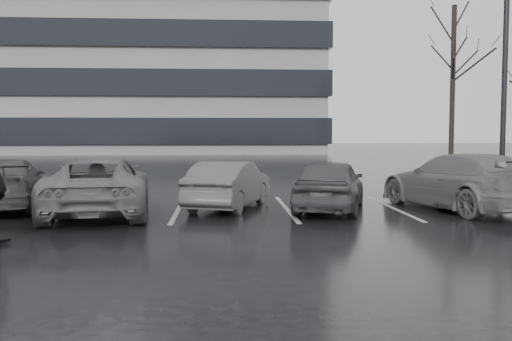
{
  "coord_description": "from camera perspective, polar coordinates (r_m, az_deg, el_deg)",
  "views": [
    {
      "loc": [
        -1.12,
        -12.18,
        2.02
      ],
      "look_at": [
        -0.29,
        1.0,
        1.1
      ],
      "focal_mm": 40.0,
      "sensor_mm": 36.0,
      "label": 1
    }
  ],
  "objects": [
    {
      "name": "ground",
      "position": [
        12.4,
        1.62,
        -5.39
      ],
      "size": [
        160.0,
        160.0,
        0.0
      ],
      "primitive_type": "plane",
      "color": "black",
      "rests_on": "ground"
    },
    {
      "name": "office_building",
      "position": [
        64.88,
        -23.12,
        14.63
      ],
      "size": [
        61.0,
        26.0,
        29.0
      ],
      "color": "gray",
      "rests_on": "ground"
    },
    {
      "name": "car_main",
      "position": [
        14.55,
        7.38,
        -1.38
      ],
      "size": [
        2.65,
        4.21,
        1.34
      ],
      "primitive_type": "imported",
      "rotation": [
        0.0,
        0.0,
        2.85
      ],
      "color": "black",
      "rests_on": "ground"
    },
    {
      "name": "car_west_a",
      "position": [
        14.88,
        -2.71,
        -1.43
      ],
      "size": [
        2.42,
        3.96,
        1.23
      ],
      "primitive_type": "imported",
      "rotation": [
        0.0,
        0.0,
        2.82
      ],
      "color": "#2E2E30",
      "rests_on": "ground"
    },
    {
      "name": "car_west_b",
      "position": [
        14.3,
        -15.42,
        -1.49
      ],
      "size": [
        2.85,
        5.21,
        1.38
      ],
      "primitive_type": "imported",
      "rotation": [
        0.0,
        0.0,
        3.26
      ],
      "color": "#49494B",
      "rests_on": "ground"
    },
    {
      "name": "car_west_c",
      "position": [
        16.01,
        -23.71,
        -1.25
      ],
      "size": [
        2.8,
        4.79,
        1.3
      ],
      "primitive_type": "imported",
      "rotation": [
        0.0,
        0.0,
        3.37
      ],
      "color": "black",
      "rests_on": "ground"
    },
    {
      "name": "car_east",
      "position": [
        15.48,
        19.74,
        -1.04
      ],
      "size": [
        3.28,
        5.37,
        1.46
      ],
      "primitive_type": "imported",
      "rotation": [
        0.0,
        0.0,
        3.41
      ],
      "color": "#49494B",
      "rests_on": "ground"
    },
    {
      "name": "lamp_post",
      "position": [
        20.78,
        23.67,
        10.85
      ],
      "size": [
        0.55,
        0.55,
        10.1
      ],
      "rotation": [
        0.0,
        0.0,
        0.41
      ],
      "color": "gray",
      "rests_on": "ground"
    },
    {
      "name": "stall_stripes",
      "position": [
        14.82,
        -2.35,
        -3.84
      ],
      "size": [
        19.72,
        5.0,
        0.0
      ],
      "color": "#98989A",
      "rests_on": "ground"
    },
    {
      "name": "tree_north",
      "position": [
        31.68,
        19.06,
        7.81
      ],
      "size": [
        0.26,
        0.26,
        8.5
      ],
      "primitive_type": "cylinder",
      "color": "black",
      "rests_on": "ground"
    }
  ]
}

